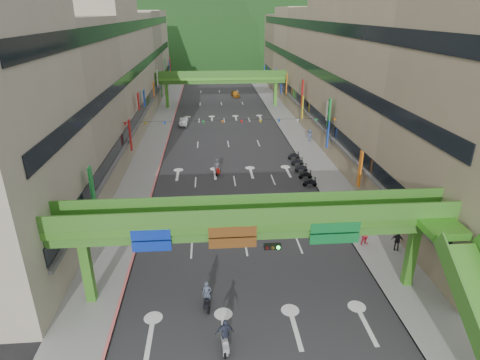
% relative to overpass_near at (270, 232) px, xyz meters
% --- Properties ---
extents(road_slab, '(18.00, 140.00, 0.02)m').
position_rel_overpass_near_xyz_m(road_slab, '(-0.93, 44.62, -5.20)').
color(road_slab, '#28282B').
rests_on(road_slab, ground).
extents(sidewalk_left, '(4.00, 140.00, 0.15)m').
position_rel_overpass_near_xyz_m(sidewalk_left, '(-11.93, 44.62, -5.13)').
color(sidewalk_left, gray).
rests_on(sidewalk_left, ground).
extents(sidewalk_right, '(4.00, 140.00, 0.15)m').
position_rel_overpass_near_xyz_m(sidewalk_right, '(10.07, 44.62, -5.13)').
color(sidewalk_right, gray).
rests_on(sidewalk_right, ground).
extents(curb_left, '(0.20, 140.00, 0.18)m').
position_rel_overpass_near_xyz_m(curb_left, '(-10.03, 44.62, -5.12)').
color(curb_left, '#CC5959').
rests_on(curb_left, ground).
extents(curb_right, '(0.20, 140.00, 0.18)m').
position_rel_overpass_near_xyz_m(curb_right, '(8.17, 44.62, -5.12)').
color(curb_right, gray).
rests_on(curb_right, ground).
extents(building_row_left, '(12.80, 95.00, 19.00)m').
position_rel_overpass_near_xyz_m(building_row_left, '(-19.86, 44.62, 4.25)').
color(building_row_left, '#9E937F').
rests_on(building_row_left, ground).
extents(building_row_right, '(12.80, 95.00, 19.00)m').
position_rel_overpass_near_xyz_m(building_row_right, '(18.00, 44.62, 4.25)').
color(building_row_right, gray).
rests_on(building_row_right, ground).
extents(overpass_near, '(28.00, 12.27, 7.10)m').
position_rel_overpass_near_xyz_m(overpass_near, '(0.00, 0.00, 0.00)').
color(overpass_near, '#4C9E2D').
rests_on(overpass_near, ground).
extents(overpass_far, '(28.00, 2.20, 7.10)m').
position_rel_overpass_near_xyz_m(overpass_far, '(-0.93, 59.62, 0.20)').
color(overpass_far, '#4C9E2D').
rests_on(overpass_far, ground).
extents(hill_left, '(168.00, 140.00, 112.00)m').
position_rel_overpass_near_xyz_m(hill_left, '(-15.93, 154.62, -5.21)').
color(hill_left, '#1C4419').
rests_on(hill_left, ground).
extents(hill_right, '(208.00, 176.00, 128.00)m').
position_rel_overpass_near_xyz_m(hill_right, '(24.07, 174.62, -5.21)').
color(hill_right, '#1C4419').
rests_on(hill_right, ground).
extents(bunting_string, '(26.00, 0.36, 0.47)m').
position_rel_overpass_near_xyz_m(bunting_string, '(-0.93, 24.62, 0.75)').
color(bunting_string, black).
rests_on(bunting_string, ground).
extents(scooter_rider_near, '(0.70, 1.60, 2.05)m').
position_rel_overpass_near_xyz_m(scooter_rider_near, '(-4.16, -0.69, -4.25)').
color(scooter_rider_near, black).
rests_on(scooter_rider_near, ground).
extents(scooter_rider_mid, '(1.03, 1.58, 2.19)m').
position_rel_overpass_near_xyz_m(scooter_rider_mid, '(3.00, 10.34, -4.06)').
color(scooter_rider_mid, black).
rests_on(scooter_rider_mid, ground).
extents(scooter_rider_left, '(1.11, 1.60, 2.20)m').
position_rel_overpass_near_xyz_m(scooter_rider_left, '(-3.15, -4.38, -4.09)').
color(scooter_rider_left, '#939399').
rests_on(scooter_rider_left, ground).
extents(scooter_rider_far, '(0.90, 1.58, 1.99)m').
position_rel_overpass_near_xyz_m(scooter_rider_far, '(-2.88, 22.75, -4.20)').
color(scooter_rider_far, maroon).
rests_on(scooter_rider_far, ground).
extents(parked_scooter_row, '(1.60, 9.35, 1.08)m').
position_rel_overpass_near_xyz_m(parked_scooter_row, '(7.38, 22.78, -4.68)').
color(parked_scooter_row, black).
rests_on(parked_scooter_row, ground).
extents(car_silver, '(1.65, 4.05, 1.31)m').
position_rel_overpass_near_xyz_m(car_silver, '(-7.93, 45.60, -4.55)').
color(car_silver, '#B7B7C1').
rests_on(car_silver, ground).
extents(car_yellow, '(2.04, 3.98, 1.30)m').
position_rel_overpass_near_xyz_m(car_yellow, '(2.54, 69.89, -4.56)').
color(car_yellow, orange).
rests_on(car_yellow, ground).
extents(pedestrian_red, '(1.09, 0.96, 1.86)m').
position_rel_overpass_near_xyz_m(pedestrian_red, '(9.08, 5.88, -4.28)').
color(pedestrian_red, '#AD2230').
rests_on(pedestrian_red, ground).
extents(pedestrian_dark, '(1.05, 0.76, 1.66)m').
position_rel_overpass_near_xyz_m(pedestrian_dark, '(11.27, 4.93, -4.38)').
color(pedestrian_dark, '#22232A').
rests_on(pedestrian_dark, ground).
extents(pedestrian_blue, '(0.87, 0.59, 1.80)m').
position_rel_overpass_near_xyz_m(pedestrian_blue, '(11.27, 34.62, -4.31)').
color(pedestrian_blue, '#384666').
rests_on(pedestrian_blue, ground).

